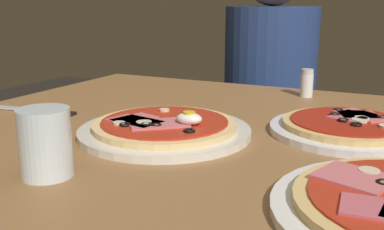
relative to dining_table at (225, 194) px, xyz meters
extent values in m
cube|color=olive|center=(0.00, 0.00, 0.10)|extent=(1.11, 0.89, 0.04)
cylinder|color=brown|center=(-0.49, 0.39, -0.28)|extent=(0.07, 0.07, 0.73)
cylinder|color=silver|center=(-0.08, -0.07, 0.13)|extent=(0.29, 0.29, 0.01)
cylinder|color=#E5C17F|center=(-0.08, -0.07, 0.14)|extent=(0.25, 0.25, 0.01)
cylinder|color=#B72D19|center=(-0.08, -0.07, 0.15)|extent=(0.22, 0.22, 0.00)
torus|color=black|center=(-0.07, -0.01, 0.15)|extent=(0.02, 0.02, 0.00)
torus|color=black|center=(-0.02, -0.12, 0.15)|extent=(0.02, 0.02, 0.00)
torus|color=black|center=(-0.09, -0.12, 0.15)|extent=(0.02, 0.02, 0.00)
torus|color=black|center=(-0.08, -0.11, 0.15)|extent=(0.02, 0.02, 0.00)
torus|color=black|center=(-0.13, -0.13, 0.15)|extent=(0.02, 0.02, 0.00)
cube|color=#D16B70|center=(-0.13, -0.09, 0.15)|extent=(0.07, 0.08, 0.00)
cube|color=#D16B70|center=(-0.08, -0.10, 0.15)|extent=(0.11, 0.11, 0.00)
cube|color=#C65B66|center=(-0.12, -0.10, 0.15)|extent=(0.10, 0.07, 0.00)
cylinder|color=beige|center=(-0.12, -0.02, 0.15)|extent=(0.02, 0.02, 0.00)
cylinder|color=beige|center=(-0.14, -0.13, 0.15)|extent=(0.02, 0.02, 0.00)
cylinder|color=beige|center=(-0.10, -0.11, 0.15)|extent=(0.03, 0.03, 0.00)
ellipsoid|color=white|center=(-0.03, -0.08, 0.16)|extent=(0.04, 0.03, 0.02)
cylinder|color=yellow|center=(-0.03, -0.08, 0.17)|extent=(0.02, 0.02, 0.00)
torus|color=black|center=(0.27, -0.21, 0.15)|extent=(0.02, 0.02, 0.00)
cube|color=#D16B70|center=(0.24, -0.20, 0.15)|extent=(0.10, 0.09, 0.00)
cylinder|color=beige|center=(0.25, -0.18, 0.15)|extent=(0.02, 0.02, 0.00)
cylinder|color=white|center=(0.20, 0.07, 0.13)|extent=(0.27, 0.27, 0.01)
cylinder|color=#DBB26B|center=(0.20, 0.07, 0.14)|extent=(0.22, 0.22, 0.01)
cylinder|color=#A82314|center=(0.20, 0.07, 0.15)|extent=(0.20, 0.20, 0.00)
torus|color=black|center=(0.25, 0.10, 0.15)|extent=(0.02, 0.02, 0.00)
torus|color=black|center=(0.22, 0.08, 0.15)|extent=(0.02, 0.02, 0.00)
torus|color=black|center=(0.17, 0.12, 0.15)|extent=(0.02, 0.02, 0.00)
torus|color=black|center=(0.17, 0.09, 0.15)|extent=(0.02, 0.02, 0.00)
torus|color=black|center=(0.21, 0.04, 0.15)|extent=(0.02, 0.02, 0.00)
torus|color=black|center=(0.19, 0.05, 0.15)|extent=(0.02, 0.02, 0.00)
cube|color=#C65B66|center=(0.21, 0.11, 0.15)|extent=(0.08, 0.08, 0.00)
cube|color=#D16B70|center=(0.21, 0.11, 0.15)|extent=(0.11, 0.10, 0.00)
cube|color=#C65B66|center=(0.20, 0.09, 0.15)|extent=(0.08, 0.09, 0.00)
cylinder|color=beige|center=(0.22, 0.08, 0.15)|extent=(0.02, 0.02, 0.00)
cylinder|color=beige|center=(0.21, 0.07, 0.15)|extent=(0.03, 0.03, 0.00)
cylinder|color=beige|center=(0.22, 0.08, 0.15)|extent=(0.02, 0.02, 0.00)
cylinder|color=silver|center=(-0.13, -0.30, 0.17)|extent=(0.07, 0.07, 0.09)
cylinder|color=silver|center=(-0.13, -0.30, 0.15)|extent=(0.06, 0.06, 0.05)
cube|color=silver|center=(-0.45, -0.05, 0.13)|extent=(0.11, 0.03, 0.00)
cube|color=black|center=(-0.36, -0.04, 0.13)|extent=(0.09, 0.03, 0.01)
cylinder|color=white|center=(0.06, 0.35, 0.15)|extent=(0.03, 0.03, 0.05)
cylinder|color=silver|center=(0.06, 0.35, 0.18)|extent=(0.03, 0.03, 0.01)
cylinder|color=black|center=(-0.16, 0.81, -0.42)|extent=(0.29, 0.29, 0.46)
cylinder|color=navy|center=(-0.16, 0.81, 0.07)|extent=(0.32, 0.32, 0.52)
camera|label=1|loc=(0.28, -0.71, 0.34)|focal=41.47mm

